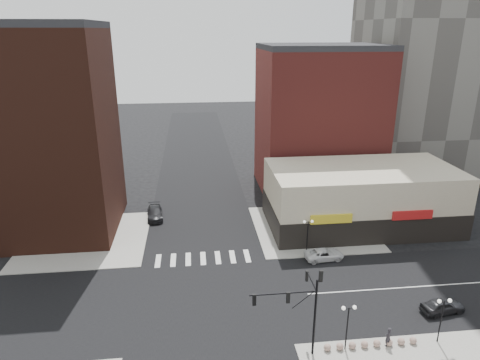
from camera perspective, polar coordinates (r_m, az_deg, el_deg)
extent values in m
plane|color=black|center=(43.13, -4.45, -15.78)|extent=(240.00, 240.00, 0.00)
cube|color=black|center=(43.12, -4.45, -15.77)|extent=(200.00, 14.00, 0.02)
cube|color=black|center=(43.12, -4.45, -15.77)|extent=(14.00, 200.00, 0.02)
cube|color=gray|center=(57.26, -19.83, -7.45)|extent=(15.00, 15.00, 0.12)
cube|color=gray|center=(57.63, 9.61, -6.31)|extent=(15.00, 15.00, 0.12)
cube|color=#3C1C13|center=(58.09, -24.71, 5.40)|extent=(16.00, 15.00, 25.00)
cube|color=maroon|center=(69.09, 10.38, 7.58)|extent=(18.00, 15.00, 22.00)
cube|color=beige|center=(58.58, 15.82, -2.17)|extent=(24.00, 12.00, 8.00)
cube|color=black|center=(59.44, 15.62, -4.23)|extent=(24.20, 12.20, 3.40)
cylinder|color=black|center=(35.59, 9.93, -17.73)|extent=(0.18, 0.18, 7.00)
cylinder|color=black|center=(33.57, 5.77, -14.80)|extent=(5.20, 0.11, 0.11)
cylinder|color=black|center=(34.30, 8.45, -15.52)|extent=(1.72, 0.06, 1.46)
cylinder|color=black|center=(35.35, 9.49, -13.05)|extent=(0.11, 3.00, 0.11)
cube|color=black|center=(33.45, 1.92, -15.67)|extent=(0.28, 0.18, 0.95)
sphere|color=red|center=(33.28, 1.92, -15.25)|extent=(0.16, 0.16, 0.16)
cube|color=black|center=(33.87, 6.44, -15.30)|extent=(0.28, 0.18, 0.95)
sphere|color=red|center=(33.70, 6.45, -14.88)|extent=(0.16, 0.16, 0.16)
cube|color=black|center=(36.62, 8.90, -12.51)|extent=(0.18, 0.28, 0.95)
sphere|color=red|center=(36.46, 8.93, -12.11)|extent=(0.16, 0.16, 0.16)
cube|color=black|center=(33.52, 10.73, -12.48)|extent=(0.28, 0.18, 0.95)
sphere|color=red|center=(33.37, 10.77, -12.04)|extent=(0.16, 0.16, 0.16)
cylinder|color=black|center=(37.37, 14.07, -18.68)|extent=(0.11, 0.11, 4.00)
cylinder|color=black|center=(36.25, 14.32, -16.30)|extent=(0.90, 0.06, 0.06)
sphere|color=white|center=(36.05, 13.64, -16.27)|extent=(0.32, 0.32, 0.32)
sphere|color=white|center=(36.34, 15.03, -16.08)|extent=(0.32, 0.32, 0.32)
cylinder|color=black|center=(40.60, 25.20, -16.70)|extent=(0.11, 0.11, 4.00)
cylinder|color=black|center=(39.57, 25.60, -14.45)|extent=(0.90, 0.06, 0.06)
sphere|color=white|center=(39.29, 25.05, -14.44)|extent=(0.32, 0.32, 0.32)
sphere|color=white|center=(39.74, 26.19, -14.22)|extent=(0.32, 0.32, 0.32)
cylinder|color=black|center=(50.49, 8.97, -7.55)|extent=(0.11, 0.11, 4.00)
cylinder|color=black|center=(49.66, 9.08, -5.60)|extent=(0.90, 0.06, 0.06)
sphere|color=white|center=(49.51, 8.59, -5.53)|extent=(0.32, 0.32, 0.32)
sphere|color=white|center=(49.74, 9.59, -5.46)|extent=(0.32, 0.32, 0.32)
sphere|color=gray|center=(38.00, 11.58, -21.02)|extent=(0.59, 0.59, 0.59)
sphere|color=gray|center=(38.29, 13.18, -20.79)|extent=(0.59, 0.59, 0.59)
sphere|color=gray|center=(38.62, 14.75, -20.54)|extent=(0.59, 0.59, 0.59)
sphere|color=gray|center=(38.97, 16.28, -20.29)|extent=(0.59, 0.59, 0.59)
sphere|color=gray|center=(39.34, 17.79, -20.03)|extent=(0.59, 0.59, 0.59)
sphere|color=gray|center=(39.74, 19.26, -19.76)|extent=(0.59, 0.59, 0.59)
sphere|color=gray|center=(40.16, 20.69, -19.49)|extent=(0.59, 0.59, 0.59)
sphere|color=gray|center=(40.60, 22.09, -19.21)|extent=(0.59, 0.59, 0.59)
imported|color=silver|center=(50.36, 11.16, -9.70)|extent=(4.67, 2.47, 1.25)
imported|color=black|center=(45.25, 25.40, -14.92)|extent=(4.28, 2.17, 1.40)
imported|color=black|center=(60.70, -11.28, -4.34)|extent=(2.55, 5.30, 1.49)
imported|color=#252328|center=(39.32, 19.14, -19.14)|extent=(0.76, 0.67, 1.75)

